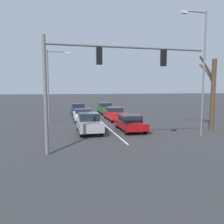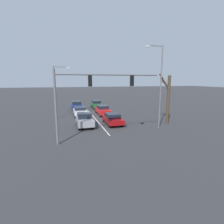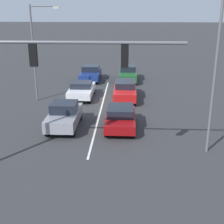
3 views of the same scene
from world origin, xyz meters
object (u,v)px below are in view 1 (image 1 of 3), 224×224
(car_darkgreen_leftlane_third, at_px, (105,108))
(street_lamp_left_shoulder, at_px, (202,66))
(car_red_leftlane_second, at_px, (115,113))
(car_navy_midlane_third, at_px, (78,109))
(traffic_signal_gantry, at_px, (97,70))
(street_lamp_right_shoulder, at_px, (51,81))
(car_gray_midlane_front, at_px, (89,123))
(car_white_midlane_second, at_px, (83,115))
(car_maroon_leftlane_front, at_px, (130,123))
(bare_tree_near, at_px, (212,91))

(car_darkgreen_leftlane_third, bearing_deg, street_lamp_left_shoulder, 104.15)
(car_red_leftlane_second, bearing_deg, street_lamp_left_shoulder, 114.14)
(car_navy_midlane_third, distance_m, traffic_signal_gantry, 18.90)
(street_lamp_right_shoulder, bearing_deg, car_red_leftlane_second, -173.57)
(car_gray_midlane_front, xyz_separation_m, street_lamp_left_shoulder, (-8.09, 2.99, 4.47))
(street_lamp_left_shoulder, bearing_deg, traffic_signal_gantry, 15.66)
(car_white_midlane_second, xyz_separation_m, street_lamp_left_shoulder, (-7.95, 9.70, 4.57))
(car_maroon_leftlane_front, distance_m, car_navy_midlane_third, 13.50)
(car_maroon_leftlane_front, bearing_deg, car_red_leftlane_second, -91.93)
(car_red_leftlane_second, height_order, street_lamp_left_shoulder, street_lamp_left_shoulder)
(car_darkgreen_leftlane_third, relative_size, street_lamp_left_shoulder, 0.49)
(traffic_signal_gantry, relative_size, street_lamp_right_shoulder, 1.26)
(car_white_midlane_second, distance_m, street_lamp_right_shoulder, 5.02)
(car_navy_midlane_third, bearing_deg, car_red_leftlane_second, 119.00)
(car_gray_midlane_front, distance_m, street_lamp_left_shoulder, 9.71)
(car_maroon_leftlane_front, xyz_separation_m, traffic_signal_gantry, (3.74, 5.42, 3.96))
(car_red_leftlane_second, xyz_separation_m, traffic_signal_gantry, (3.96, 11.93, 3.91))
(traffic_signal_gantry, bearing_deg, car_gray_midlane_front, -92.00)
(car_gray_midlane_front, relative_size, street_lamp_left_shoulder, 0.43)
(car_gray_midlane_front, bearing_deg, car_red_leftlane_second, -119.68)
(traffic_signal_gantry, bearing_deg, car_red_leftlane_second, -108.37)
(car_maroon_leftlane_front, relative_size, bare_tree_near, 0.64)
(street_lamp_right_shoulder, height_order, bare_tree_near, street_lamp_right_shoulder)
(car_maroon_leftlane_front, xyz_separation_m, car_gray_midlane_front, (3.56, 0.11, 0.10))
(car_navy_midlane_third, bearing_deg, bare_tree_near, 124.93)
(car_red_leftlane_second, relative_size, traffic_signal_gantry, 0.49)
(car_maroon_leftlane_front, height_order, street_lamp_left_shoulder, street_lamp_left_shoulder)
(car_navy_midlane_third, relative_size, street_lamp_left_shoulder, 0.46)
(car_maroon_leftlane_front, distance_m, car_gray_midlane_front, 3.56)
(car_gray_midlane_front, xyz_separation_m, car_red_leftlane_second, (-3.78, -6.63, -0.05))
(car_red_leftlane_second, distance_m, street_lamp_right_shoulder, 7.87)
(car_darkgreen_leftlane_third, bearing_deg, car_gray_midlane_front, 73.16)
(car_white_midlane_second, height_order, street_lamp_left_shoulder, street_lamp_left_shoulder)
(car_white_midlane_second, relative_size, bare_tree_near, 0.65)
(street_lamp_left_shoulder, bearing_deg, car_gray_midlane_front, -20.28)
(car_maroon_leftlane_front, bearing_deg, car_navy_midlane_third, -75.37)
(car_white_midlane_second, relative_size, car_navy_midlane_third, 0.96)
(street_lamp_right_shoulder, bearing_deg, bare_tree_near, 151.77)
(car_darkgreen_leftlane_third, height_order, traffic_signal_gantry, traffic_signal_gantry)
(traffic_signal_gantry, xyz_separation_m, street_lamp_left_shoulder, (-8.27, -2.32, 0.61))
(traffic_signal_gantry, bearing_deg, car_maroon_leftlane_front, -124.64)
(car_darkgreen_leftlane_third, relative_size, street_lamp_right_shoulder, 0.61)
(car_navy_midlane_third, bearing_deg, traffic_signal_gantry, 88.97)
(car_red_leftlane_second, relative_size, street_lamp_left_shoulder, 0.50)
(car_gray_midlane_front, height_order, street_lamp_right_shoulder, street_lamp_right_shoulder)
(street_lamp_right_shoulder, bearing_deg, car_navy_midlane_third, -114.30)
(car_red_leftlane_second, xyz_separation_m, street_lamp_right_shoulder, (6.94, 0.78, 3.63))
(car_white_midlane_second, distance_m, street_lamp_left_shoulder, 13.35)
(street_lamp_right_shoulder, height_order, street_lamp_left_shoulder, street_lamp_left_shoulder)
(car_darkgreen_leftlane_third, height_order, street_lamp_left_shoulder, street_lamp_left_shoulder)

